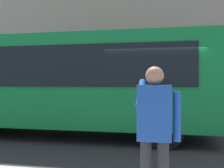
# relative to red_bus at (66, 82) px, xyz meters

# --- Properties ---
(ground_plane) EXTENTS (60.00, 60.00, 0.00)m
(ground_plane) POSITION_rel_red_bus_xyz_m (-2.77, 0.12, -1.68)
(ground_plane) COLOR #2B2B2D
(building_facade_far) EXTENTS (28.00, 1.55, 12.00)m
(building_facade_far) POSITION_rel_red_bus_xyz_m (-2.79, -6.67, 4.30)
(building_facade_far) COLOR #A89E8E
(building_facade_far) RESTS_ON ground_plane
(red_bus) EXTENTS (9.05, 2.54, 3.08)m
(red_bus) POSITION_rel_red_bus_xyz_m (0.00, 0.00, 0.00)
(red_bus) COLOR #0F7238
(red_bus) RESTS_ON ground_plane
(pedestrian_photographer) EXTENTS (0.53, 0.52, 1.70)m
(pedestrian_photographer) POSITION_rel_red_bus_xyz_m (-3.00, 4.80, -0.54)
(pedestrian_photographer) COLOR #2D2D33
(pedestrian_photographer) RESTS_ON sidewalk_curb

